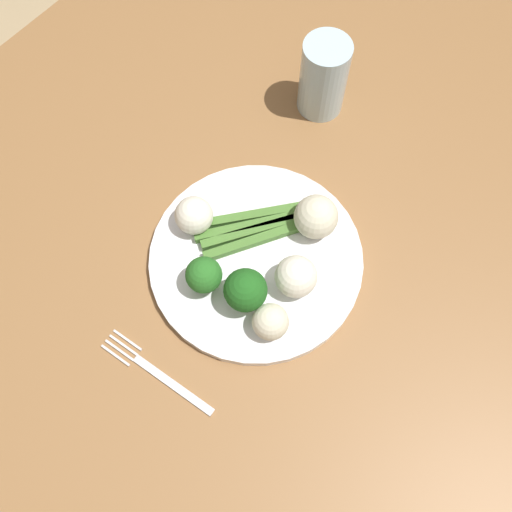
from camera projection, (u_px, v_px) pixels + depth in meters
name	position (u px, v px, depth m)	size (l,w,h in m)	color
ground_plane	(250.00, 356.00, 1.51)	(6.00, 6.00, 0.02)	tan
dining_table	(246.00, 256.00, 0.91)	(1.31, 1.01, 0.73)	olive
plate	(256.00, 260.00, 0.80)	(0.28, 0.28, 0.01)	white
asparagus_bundle	(253.00, 228.00, 0.80)	(0.15, 0.13, 0.01)	#47752D
broccoli_left	(204.00, 275.00, 0.75)	(0.05, 0.05, 0.06)	#568E33
broccoli_back_right	(245.00, 290.00, 0.73)	(0.05, 0.05, 0.07)	#4C7F2B
cauliflower_back	(296.00, 276.00, 0.75)	(0.05, 0.05, 0.05)	white
cauliflower_mid	(194.00, 215.00, 0.79)	(0.05, 0.05, 0.05)	white
cauliflower_near_fork	(316.00, 217.00, 0.78)	(0.06, 0.06, 0.06)	beige
cauliflower_near_center	(270.00, 322.00, 0.73)	(0.05, 0.05, 0.05)	beige
fork	(157.00, 373.00, 0.74)	(0.03, 0.17, 0.00)	silver
water_glass	(323.00, 77.00, 0.85)	(0.07, 0.07, 0.12)	silver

